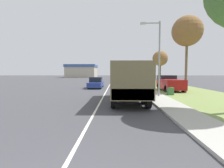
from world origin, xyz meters
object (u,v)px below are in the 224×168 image
military_truck (128,80)px  car_nearest_ahead (96,83)px  car_second_ahead (119,80)px  pickup_truck (170,83)px  car_third_ahead (119,77)px  lamp_post (157,51)px

military_truck → car_nearest_ahead: 11.96m
car_second_ahead → pickup_truck: (5.76, -15.61, 0.22)m
car_third_ahead → lamp_post: 36.59m
pickup_truck → military_truck: bearing=-123.8°
car_third_ahead → pickup_truck: (5.43, -30.64, 0.13)m
car_second_ahead → pickup_truck: size_ratio=0.90×
car_second_ahead → car_nearest_ahead: bearing=-104.9°
car_second_ahead → car_third_ahead: car_third_ahead is taller
car_nearest_ahead → car_second_ahead: bearing=75.1°
pickup_truck → lamp_post: (-2.86, -5.72, 3.02)m
lamp_post → military_truck: bearing=-137.5°
pickup_truck → lamp_post: size_ratio=0.81×
lamp_post → car_nearest_ahead: bearing=124.4°
car_nearest_ahead → military_truck: bearing=-72.1°
car_third_ahead → military_truck: bearing=-90.0°
car_nearest_ahead → car_third_ahead: 27.58m
pickup_truck → car_third_ahead: bearing=100.0°
car_second_ahead → car_third_ahead: size_ratio=1.11×
car_third_ahead → pickup_truck: size_ratio=0.81×
military_truck → pickup_truck: military_truck is taller
military_truck → car_nearest_ahead: bearing=107.9°
car_nearest_ahead → pickup_truck: bearing=-20.0°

